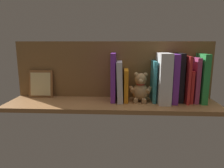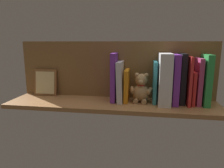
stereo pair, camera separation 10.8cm
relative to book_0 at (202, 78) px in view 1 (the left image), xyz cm
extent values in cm
cube|color=#9E6B3D|center=(48.31, 3.44, -14.15)|extent=(114.09, 27.56, 2.20)
cube|color=brown|center=(48.31, -8.09, 3.27)|extent=(114.09, 1.50, 32.65)
cube|color=green|center=(0.00, 0.00, 0.00)|extent=(3.12, 13.89, 26.11)
cube|color=#B23F72|center=(3.55, -0.62, -0.96)|extent=(2.23, 12.64, 24.19)
cube|color=red|center=(6.31, -0.55, -4.38)|extent=(1.55, 12.78, 17.35)
cube|color=red|center=(8.64, 0.34, -0.50)|extent=(1.37, 14.56, 25.10)
cube|color=black|center=(11.56, -1.19, 0.15)|extent=(2.73, 11.51, 26.41)
cube|color=purple|center=(15.31, 0.44, -0.03)|extent=(3.04, 14.76, 26.06)
cube|color=white|center=(20.81, 1.60, 0.25)|extent=(6.23, 16.89, 26.61)
cube|color=teal|center=(25.67, -0.58, -1.91)|extent=(1.74, 12.72, 22.28)
ellipsoid|color=tan|center=(32.71, 0.03, -8.20)|extent=(10.02, 9.16, 9.70)
sphere|color=tan|center=(32.71, 0.03, -0.85)|extent=(6.67, 6.67, 6.67)
sphere|color=tan|center=(30.23, 0.29, 1.65)|extent=(2.58, 2.58, 2.58)
sphere|color=tan|center=(35.20, -0.23, 1.65)|extent=(2.58, 2.58, 2.58)
sphere|color=tan|center=(33.01, 2.85, -1.35)|extent=(2.58, 2.58, 2.58)
cylinder|color=tan|center=(28.26, 1.72, -6.51)|extent=(4.13, 5.28, 3.59)
cylinder|color=tan|center=(37.42, 0.76, -6.51)|extent=(3.36, 5.17, 3.59)
cylinder|color=tan|center=(30.97, 4.36, -11.77)|extent=(2.94, 3.89, 2.58)
cylinder|color=tan|center=(35.31, 3.91, -11.77)|extent=(2.94, 3.89, 2.58)
torus|color=red|center=(32.71, 0.03, -3.51)|extent=(4.86, 4.86, 0.76)
cube|color=orange|center=(40.66, -0.42, -4.32)|extent=(2.21, 13.05, 17.47)
cube|color=silver|center=(44.11, 0.36, -2.10)|extent=(3.70, 14.61, 22.00)
cube|color=purple|center=(47.72, -0.36, 0.14)|extent=(2.54, 13.16, 26.38)
cube|color=brown|center=(90.89, -5.01, -5.06)|extent=(14.12, 3.45, 16.15)
cube|color=beige|center=(90.89, -4.29, -5.06)|extent=(11.86, 2.26, 13.47)
camera|label=1|loc=(42.64, 109.67, 18.71)|focal=32.40mm
camera|label=2|loc=(31.85, 108.54, 18.71)|focal=32.40mm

